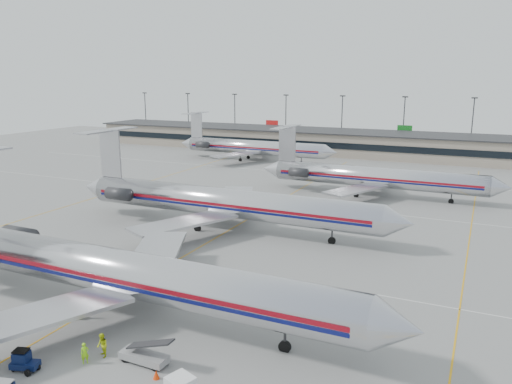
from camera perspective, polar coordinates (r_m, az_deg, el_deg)
The scene contains 13 objects.
ground at distance 50.91m, azimuth -15.20°, elevation -11.08°, with size 260.00×260.00×0.00m, color gray.
apron_markings at distance 58.27m, azimuth -8.87°, elevation -7.64°, with size 160.00×0.15×0.02m, color silver.
terminal at distance 137.72m, azimuth 11.78°, elevation 5.49°, with size 162.00×17.00×6.25m.
light_mast_row at distance 150.81m, azimuth 13.12°, elevation 8.12°, with size 163.60×0.40×15.28m.
jet_foreground at distance 45.97m, azimuth -15.96°, elevation -8.61°, with size 50.52×29.75×13.22m.
jet_second_row at distance 68.46m, azimuth -4.13°, elevation -1.10°, with size 49.73×29.28×13.02m.
jet_third_row at distance 89.73m, azimuth 13.01°, elevation 1.72°, with size 42.94×26.42×11.74m.
jet_back_row at distance 125.36m, azimuth -0.56°, elevation 5.16°, with size 42.82×26.34×11.71m.
tug_center at distance 40.79m, azimuth -25.03°, elevation -17.12°, with size 2.12×1.51×1.56m.
belt_loader at distance 39.01m, azimuth -12.58°, elevation -17.74°, with size 4.39×1.40×2.33m.
ramp_worker_near at distance 40.02m, azimuth -18.98°, elevation -17.04°, with size 0.58×0.38×1.59m, color #93EA16.
ramp_worker_far at distance 40.36m, azimuth -17.17°, elevation -16.42°, with size 0.90×0.70×1.85m, color #C1D614.
cone_right at distance 37.29m, azimuth -11.34°, elevation -19.78°, with size 0.47×0.47×0.64m, color #F63808.
Camera 1 is at (30.69, -35.18, 20.31)m, focal length 35.00 mm.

